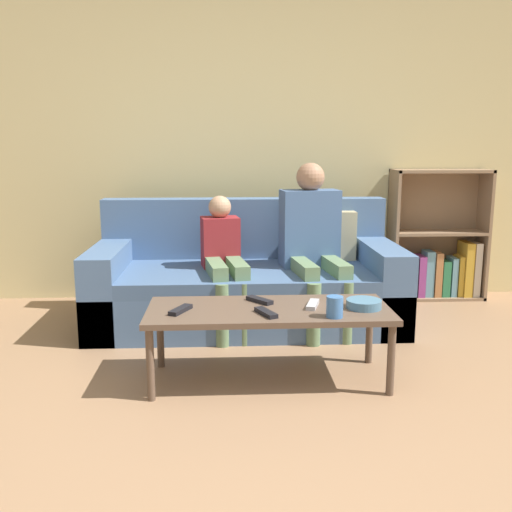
# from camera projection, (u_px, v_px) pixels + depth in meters

# --- Properties ---
(ground_plane) EXTENTS (22.00, 22.00, 0.00)m
(ground_plane) POSITION_uv_depth(u_px,v_px,m) (271.00, 471.00, 2.21)
(ground_plane) COLOR #997251
(wall_back) EXTENTS (12.00, 0.06, 2.60)m
(wall_back) POSITION_uv_depth(u_px,v_px,m) (246.00, 138.00, 4.57)
(wall_back) COLOR beige
(wall_back) RESTS_ON ground_plane
(couch) EXTENTS (2.11, 0.97, 0.85)m
(couch) POSITION_uv_depth(u_px,v_px,m) (247.00, 283.00, 4.05)
(couch) COLOR #4C6B93
(couch) RESTS_ON ground_plane
(bookshelf) EXTENTS (0.77, 0.28, 1.05)m
(bookshelf) POSITION_uv_depth(u_px,v_px,m) (436.00, 252.00, 4.67)
(bookshelf) COLOR #8E7051
(bookshelf) RESTS_ON ground_plane
(coffee_table) EXTENTS (1.28, 0.52, 0.40)m
(coffee_table) POSITION_uv_depth(u_px,v_px,m) (269.00, 315.00, 3.00)
(coffee_table) COLOR brown
(coffee_table) RESTS_ON ground_plane
(person_adult) EXTENTS (0.44, 0.70, 1.12)m
(person_adult) POSITION_uv_depth(u_px,v_px,m) (313.00, 235.00, 3.92)
(person_adult) COLOR #66845B
(person_adult) RESTS_ON ground_plane
(person_child) EXTENTS (0.34, 0.69, 0.90)m
(person_child) POSITION_uv_depth(u_px,v_px,m) (224.00, 256.00, 3.86)
(person_child) COLOR #66845B
(person_child) RESTS_ON ground_plane
(cup_near) EXTENTS (0.08, 0.08, 0.11)m
(cup_near) POSITION_uv_depth(u_px,v_px,m) (335.00, 307.00, 2.83)
(cup_near) COLOR #3D70B2
(cup_near) RESTS_ON coffee_table
(tv_remote_0) EXTENTS (0.15, 0.16, 0.02)m
(tv_remote_0) POSITION_uv_depth(u_px,v_px,m) (259.00, 300.00, 3.10)
(tv_remote_0) COLOR black
(tv_remote_0) RESTS_ON coffee_table
(tv_remote_1) EXTENTS (0.10, 0.18, 0.02)m
(tv_remote_1) POSITION_uv_depth(u_px,v_px,m) (313.00, 305.00, 3.02)
(tv_remote_1) COLOR #B7B7BC
(tv_remote_1) RESTS_ON coffee_table
(tv_remote_2) EXTENTS (0.11, 0.17, 0.02)m
(tv_remote_2) POSITION_uv_depth(u_px,v_px,m) (266.00, 313.00, 2.87)
(tv_remote_2) COLOR black
(tv_remote_2) RESTS_ON coffee_table
(tv_remote_3) EXTENTS (0.12, 0.17, 0.02)m
(tv_remote_3) POSITION_uv_depth(u_px,v_px,m) (181.00, 310.00, 2.92)
(tv_remote_3) COLOR black
(tv_remote_3) RESTS_ON coffee_table
(snack_bowl) EXTENTS (0.18, 0.18, 0.05)m
(snack_bowl) POSITION_uv_depth(u_px,v_px,m) (364.00, 304.00, 2.99)
(snack_bowl) COLOR teal
(snack_bowl) RESTS_ON coffee_table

